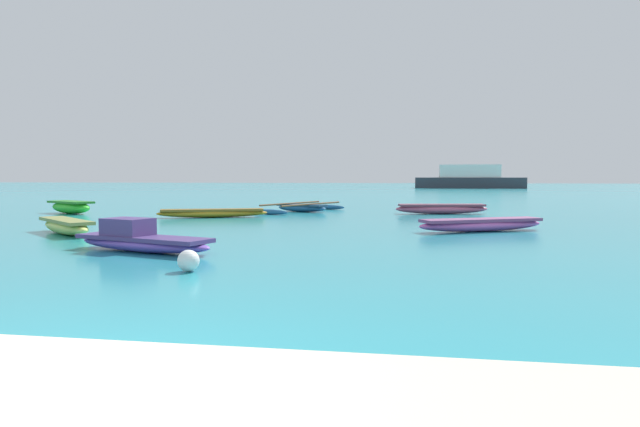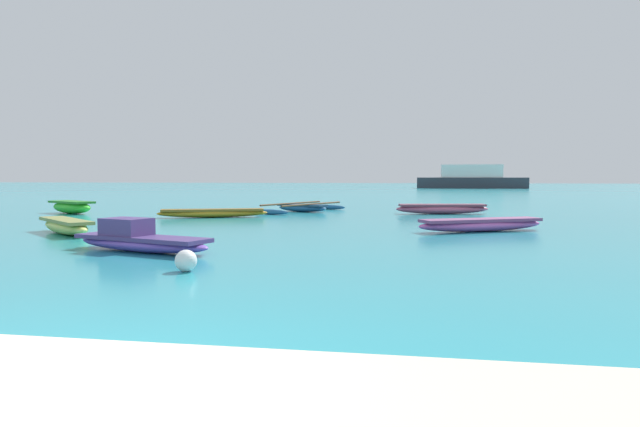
# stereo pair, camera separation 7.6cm
# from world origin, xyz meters

# --- Properties ---
(ground_plane) EXTENTS (240.00, 240.00, 0.00)m
(ground_plane) POSITION_xyz_m (0.00, 0.00, 0.00)
(ground_plane) COLOR teal
(moored_boat_0) EXTENTS (2.50, 1.86, 0.49)m
(moored_boat_0) POSITION_xyz_m (-10.79, 16.98, 0.27)
(moored_boat_0) COLOR green
(moored_boat_0) RESTS_ON ground_plane
(moored_boat_1) EXTENTS (3.28, 1.72, 0.63)m
(moored_boat_1) POSITION_xyz_m (-2.77, 7.00, 0.22)
(moored_boat_1) COLOR #704AB7
(moored_boat_1) RESTS_ON ground_plane
(moored_boat_2) EXTENTS (3.82, 1.89, 0.30)m
(moored_boat_2) POSITION_xyz_m (-4.61, 15.90, 0.17)
(moored_boat_2) COLOR gold
(moored_boat_2) RESTS_ON ground_plane
(moored_boat_3) EXTENTS (3.22, 4.63, 0.36)m
(moored_boat_3) POSITION_xyz_m (-2.16, 19.63, 0.17)
(moored_boat_3) COLOR #235A8D
(moored_boat_3) RESTS_ON ground_plane
(moored_boat_4) EXTENTS (3.63, 1.32, 0.38)m
(moored_boat_4) POSITION_xyz_m (3.43, 19.20, 0.21)
(moored_boat_4) COLOR #CF597B
(moored_boat_4) RESTS_ON ground_plane
(moored_boat_5) EXTENTS (3.56, 2.30, 0.34)m
(moored_boat_5) POSITION_xyz_m (4.17, 12.25, 0.19)
(moored_boat_5) COLOR #C759AF
(moored_boat_5) RESTS_ON ground_plane
(moored_boat_6) EXTENTS (2.60, 2.34, 0.38)m
(moored_boat_6) POSITION_xyz_m (-6.19, 9.75, 0.21)
(moored_boat_6) COLOR #D7E46A
(moored_boat_6) RESTS_ON ground_plane
(mooring_buoy_0) EXTENTS (0.34, 0.34, 0.34)m
(mooring_buoy_0) POSITION_xyz_m (-0.92, 4.92, 0.17)
(mooring_buoy_0) COLOR white
(mooring_buoy_0) RESTS_ON ground_plane
(distant_ferry) EXTENTS (13.05, 2.87, 2.87)m
(distant_ferry) POSITION_xyz_m (8.80, 68.58, 1.17)
(distant_ferry) COLOR #2D333D
(distant_ferry) RESTS_ON ground_plane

